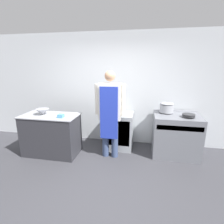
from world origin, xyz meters
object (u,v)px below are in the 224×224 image
Objects in this scene: stock_pot at (167,107)px; saute_pan at (189,115)px; mixing_bowl at (42,112)px; plastic_tub at (61,116)px; person_cook at (110,110)px; stove at (175,135)px; fridge_unit at (120,130)px.

stock_pot is 0.50m from saute_pan.
mixing_bowl is 0.51m from plastic_tub.
plastic_tub is (-0.98, -0.23, -0.12)m from person_cook.
person_cook is at bearing -155.49° from stock_pot.
plastic_tub is at bearing -160.36° from stock_pot.
person_cook reaches higher than stove.
stove is 1.57m from person_cook.
fridge_unit is 0.82m from person_cook.
mixing_bowl is at bearing -176.13° from person_cook.
mixing_bowl is (-1.60, -0.60, 0.54)m from fridge_unit.
stock_pot is at bearing 147.57° from stove.
saute_pan is at bearing -35.10° from stove.
person_cook is at bearing -105.03° from fridge_unit.
mixing_bowl reaches higher than fridge_unit.
saute_pan is (0.19, -0.14, 0.49)m from stove.
person_cook is 1.29m from stock_pot.
saute_pan is (1.59, 0.26, -0.11)m from person_cook.
person_cook is 6.49× the size of mixing_bowl.
fridge_unit is at bearing 170.62° from saute_pan.
plastic_tub is 0.45× the size of saute_pan.
stock_pot is at bearing 146.29° from saute_pan.
person_cook is 6.18× the size of stock_pot.
fridge_unit is 1.21m from stock_pot.
fridge_unit is 0.46× the size of person_cook.
stock_pot reaches higher than mixing_bowl.
mixing_bowl is at bearing 164.89° from plastic_tub.
stove is 0.63m from stock_pot.
stock_pot is (-0.22, 0.14, 0.58)m from stove.
plastic_tub is 2.61m from saute_pan.
stove is at bearing 15.95° from person_cook.
stove is 2.50m from plastic_tub.
saute_pan is (3.06, 0.36, -0.02)m from mixing_bowl.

